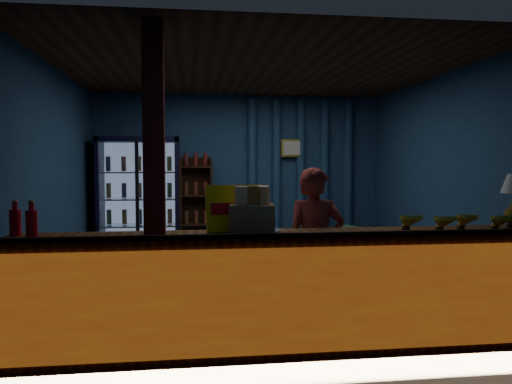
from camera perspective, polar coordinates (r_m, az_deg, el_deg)
ground at (r=6.07m, az=0.11°, el=-11.10°), size 4.60×4.60×0.00m
room_walls at (r=5.88m, az=0.11°, el=3.89°), size 4.60×4.60×4.60m
counter at (r=4.12m, az=3.62°, el=-11.23°), size 4.40×0.57×0.99m
support_post at (r=3.94m, az=-11.52°, el=0.16°), size 0.16×0.16×2.60m
beverage_cooler at (r=7.81m, az=-13.12°, el=-1.00°), size 1.20×0.62×1.90m
bottle_shelf at (r=7.92m, az=-6.87°, el=-1.88°), size 0.50×0.28×1.60m
curtain_folds at (r=8.16m, az=5.13°, el=1.84°), size 1.74×0.14×2.50m
framed_picture at (r=8.09m, az=4.17°, el=5.02°), size 0.36×0.04×0.28m
shopkeeper at (r=4.59m, az=6.78°, el=-6.43°), size 0.57×0.40×1.47m
green_chair at (r=7.69m, az=9.17°, el=-5.88°), size 0.81×0.82×0.57m
side_table at (r=7.66m, az=7.44°, el=-6.06°), size 0.61×0.47×0.63m
yellow_sign at (r=4.11m, az=-2.45°, el=-1.86°), size 0.49×0.17×0.38m
soda_bottles at (r=4.23m, az=-25.05°, el=-3.07°), size 0.23×0.17×0.28m
snack_box_left at (r=4.00m, az=-0.46°, el=-2.82°), size 0.39×0.34×0.38m
snack_box_centre at (r=4.10m, az=-0.57°, el=-3.00°), size 0.37×0.34×0.31m
pastry_tray at (r=4.07m, az=0.09°, el=-4.29°), size 0.41×0.41×0.07m
banana_bunches at (r=4.46m, az=21.56°, el=-3.16°), size 0.96×0.28×0.15m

